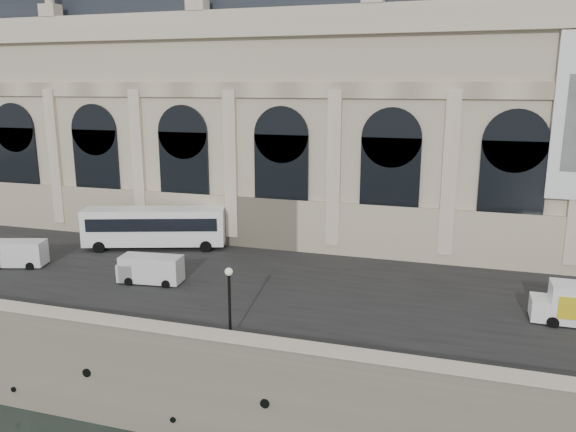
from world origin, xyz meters
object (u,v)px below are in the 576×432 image
van_b (12,254)px  bus_left (154,226)px  lamp_right (230,305)px  van_c (148,269)px

van_b → bus_left: bearing=43.7°
bus_left → lamp_right: size_ratio=2.87×
bus_left → van_b: size_ratio=2.47×
van_b → van_c: (13.44, -0.17, -0.03)m
bus_left → van_c: 9.88m
bus_left → van_b: 12.48m
van_b → lamp_right: lamp_right is taller
van_c → lamp_right: lamp_right is taller
bus_left → van_c: (4.44, -8.76, -1.07)m
van_b → lamp_right: bearing=-18.4°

